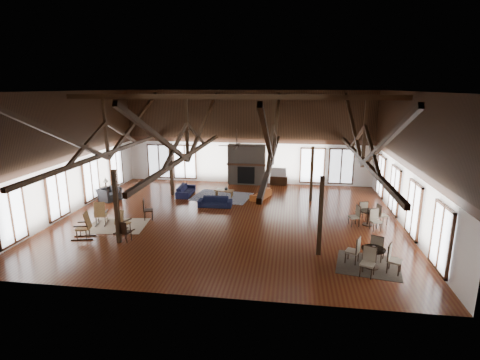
# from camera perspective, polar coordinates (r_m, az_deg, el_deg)

# --- Properties ---
(floor) EXTENTS (16.00, 16.00, 0.00)m
(floor) POSITION_cam_1_polar(r_m,az_deg,el_deg) (18.24, -1.56, -5.83)
(floor) COLOR #572A12
(floor) RESTS_ON ground
(ceiling) EXTENTS (16.00, 14.00, 0.02)m
(ceiling) POSITION_cam_1_polar(r_m,az_deg,el_deg) (17.15, -1.70, 13.37)
(ceiling) COLOR black
(ceiling) RESTS_ON wall_back
(wall_back) EXTENTS (16.00, 0.02, 6.00)m
(wall_back) POSITION_cam_1_polar(r_m,az_deg,el_deg) (24.29, 1.13, 6.48)
(wall_back) COLOR white
(wall_back) RESTS_ON floor
(wall_front) EXTENTS (16.00, 0.02, 6.00)m
(wall_front) POSITION_cam_1_polar(r_m,az_deg,el_deg) (10.80, -7.81, -3.32)
(wall_front) COLOR white
(wall_front) RESTS_ON floor
(wall_left) EXTENTS (0.02, 14.00, 6.00)m
(wall_left) POSITION_cam_1_polar(r_m,az_deg,el_deg) (20.35, -24.48, 3.74)
(wall_left) COLOR white
(wall_left) RESTS_ON floor
(wall_right) EXTENTS (0.02, 14.00, 6.00)m
(wall_right) POSITION_cam_1_polar(r_m,az_deg,el_deg) (17.96, 24.46, 2.51)
(wall_right) COLOR white
(wall_right) RESTS_ON floor
(roof_truss) EXTENTS (15.60, 14.07, 3.14)m
(roof_truss) POSITION_cam_1_polar(r_m,az_deg,el_deg) (17.29, -1.65, 6.83)
(roof_truss) COLOR black
(roof_truss) RESTS_ON wall_back
(post_grid) EXTENTS (8.16, 7.16, 3.05)m
(post_grid) POSITION_cam_1_polar(r_m,az_deg,el_deg) (17.78, -1.60, -1.20)
(post_grid) COLOR black
(post_grid) RESTS_ON floor
(fireplace) EXTENTS (2.50, 0.69, 2.60)m
(fireplace) POSITION_cam_1_polar(r_m,az_deg,el_deg) (24.26, 1.02, 2.37)
(fireplace) COLOR #64594C
(fireplace) RESTS_ON floor
(ceiling_fan) EXTENTS (1.60, 1.60, 0.75)m
(ceiling_fan) POSITION_cam_1_polar(r_m,az_deg,el_deg) (16.27, -0.49, 5.33)
(ceiling_fan) COLOR black
(ceiling_fan) RESTS_ON roof_truss
(sofa_navy_front) EXTENTS (1.80, 0.76, 0.52)m
(sofa_navy_front) POSITION_cam_1_polar(r_m,az_deg,el_deg) (19.91, -3.82, -3.34)
(sofa_navy_front) COLOR black
(sofa_navy_front) RESTS_ON floor
(sofa_navy_left) EXTENTS (1.91, 0.78, 0.55)m
(sofa_navy_left) POSITION_cam_1_polar(r_m,az_deg,el_deg) (22.23, -8.26, -1.55)
(sofa_navy_left) COLOR black
(sofa_navy_left) RESTS_ON floor
(sofa_orange) EXTENTS (1.83, 1.17, 0.50)m
(sofa_orange) POSITION_cam_1_polar(r_m,az_deg,el_deg) (21.41, 3.21, -2.11)
(sofa_orange) COLOR #A64F20
(sofa_orange) RESTS_ON floor
(coffee_table) EXTENTS (1.17, 0.80, 0.41)m
(coffee_table) POSITION_cam_1_polar(r_m,az_deg,el_deg) (21.61, -2.42, -1.66)
(coffee_table) COLOR brown
(coffee_table) RESTS_ON floor
(vase) EXTENTS (0.24, 0.24, 0.21)m
(vase) POSITION_cam_1_polar(r_m,az_deg,el_deg) (21.52, -2.14, -1.28)
(vase) COLOR #B2B2B2
(vase) RESTS_ON coffee_table
(armchair) EXTENTS (1.34, 1.26, 0.69)m
(armchair) POSITION_cam_1_polar(r_m,az_deg,el_deg) (22.22, -19.32, -2.04)
(armchair) COLOR #28282A
(armchair) RESTS_ON floor
(side_table_lamp) EXTENTS (0.46, 0.46, 1.18)m
(side_table_lamp) POSITION_cam_1_polar(r_m,az_deg,el_deg) (22.77, -19.71, -1.43)
(side_table_lamp) COLOR black
(side_table_lamp) RESTS_ON floor
(rocking_chair_a) EXTENTS (0.65, 0.94, 1.10)m
(rocking_chair_a) POSITION_cam_1_polar(r_m,az_deg,el_deg) (18.40, -20.48, -4.85)
(rocking_chair_a) COLOR olive
(rocking_chair_a) RESTS_ON floor
(rocking_chair_b) EXTENTS (0.72, 0.95, 1.09)m
(rocking_chair_b) POSITION_cam_1_polar(r_m,az_deg,el_deg) (17.07, -17.60, -6.10)
(rocking_chair_b) COLOR olive
(rocking_chair_b) RESTS_ON floor
(rocking_chair_c) EXTENTS (0.98, 0.66, 1.15)m
(rocking_chair_c) POSITION_cam_1_polar(r_m,az_deg,el_deg) (17.01, -22.54, -6.50)
(rocking_chair_c) COLOR olive
(rocking_chair_c) RESTS_ON floor
(side_chair_a) EXTENTS (0.55, 0.55, 1.03)m
(side_chair_a) POSITION_cam_1_polar(r_m,az_deg,el_deg) (18.41, -14.13, -4.11)
(side_chair_a) COLOR black
(side_chair_a) RESTS_ON floor
(side_chair_b) EXTENTS (0.44, 0.44, 0.89)m
(side_chair_b) POSITION_cam_1_polar(r_m,az_deg,el_deg) (16.08, -17.25, -7.32)
(side_chair_b) COLOR black
(side_chair_b) RESTS_ON floor
(cafe_table_near) EXTENTS (1.92, 1.92, 1.00)m
(cafe_table_near) POSITION_cam_1_polar(r_m,az_deg,el_deg) (14.12, 19.60, -10.64)
(cafe_table_near) COLOR black
(cafe_table_near) RESTS_ON floor
(cafe_table_far) EXTENTS (1.86, 1.86, 0.95)m
(cafe_table_far) POSITION_cam_1_polar(r_m,az_deg,el_deg) (18.20, 18.96, -5.08)
(cafe_table_far) COLOR black
(cafe_table_far) RESTS_ON floor
(cup_near) EXTENTS (0.16, 0.16, 0.10)m
(cup_near) POSITION_cam_1_polar(r_m,az_deg,el_deg) (14.01, 19.73, -9.66)
(cup_near) COLOR #B2B2B2
(cup_near) RESTS_ON cafe_table_near
(cup_far) EXTENTS (0.13, 0.13, 0.10)m
(cup_far) POSITION_cam_1_polar(r_m,az_deg,el_deg) (18.20, 19.23, -4.24)
(cup_far) COLOR #B2B2B2
(cup_far) RESTS_ON cafe_table_far
(tv_console) EXTENTS (1.11, 0.41, 0.55)m
(tv_console) POSITION_cam_1_polar(r_m,az_deg,el_deg) (24.40, 5.91, -0.08)
(tv_console) COLOR black
(tv_console) RESTS_ON floor
(television) EXTENTS (1.02, 0.21, 0.58)m
(television) POSITION_cam_1_polar(r_m,az_deg,el_deg) (24.27, 5.88, 1.23)
(television) COLOR #B2B2B2
(television) RESTS_ON tv_console
(rug_tan) EXTENTS (2.78, 2.30, 0.01)m
(rug_tan) POSITION_cam_1_polar(r_m,az_deg,el_deg) (18.16, -18.18, -6.63)
(rug_tan) COLOR tan
(rug_tan) RESTS_ON floor
(rug_navy) EXTENTS (3.56, 2.88, 0.01)m
(rug_navy) POSITION_cam_1_polar(r_m,az_deg,el_deg) (21.72, -2.79, -2.54)
(rug_navy) COLOR navy
(rug_navy) RESTS_ON floor
(rug_dark) EXTENTS (2.47, 2.31, 0.01)m
(rug_dark) POSITION_cam_1_polar(r_m,az_deg,el_deg) (14.46, 18.95, -12.14)
(rug_dark) COLOR black
(rug_dark) RESTS_ON floor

